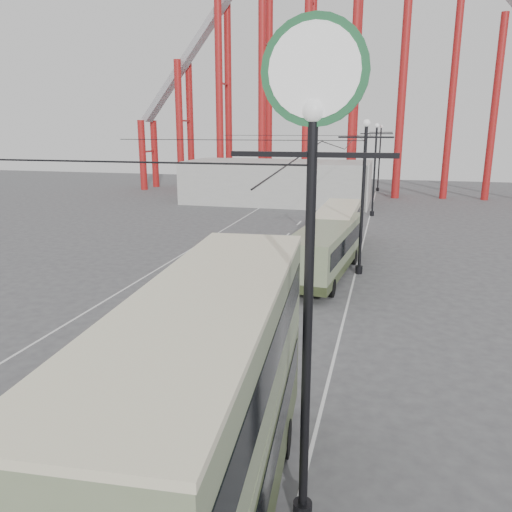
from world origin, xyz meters
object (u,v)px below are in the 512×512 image
(single_decker_green, at_px, (327,248))
(single_decker_cream, at_px, (337,226))
(pedestrian, at_px, (248,322))
(lamp_post_near, at_px, (312,178))
(double_decker_bus, at_px, (211,405))

(single_decker_green, distance_m, single_decker_cream, 7.20)
(single_decker_green, distance_m, pedestrian, 10.91)
(lamp_post_near, bearing_deg, single_decker_green, 95.54)
(lamp_post_near, xyz_separation_m, double_decker_bus, (-1.84, -0.86, -4.65))
(lamp_post_near, height_order, double_decker_bus, lamp_post_near)
(lamp_post_near, distance_m, single_decker_green, 20.88)
(lamp_post_near, xyz_separation_m, pedestrian, (-3.90, 9.19, -6.94))
(single_decker_cream, bearing_deg, double_decker_bus, -88.86)
(double_decker_bus, xyz_separation_m, single_decker_green, (-0.09, 20.75, -1.43))
(single_decker_green, xyz_separation_m, pedestrian, (-1.97, -10.70, -0.86))
(single_decker_cream, bearing_deg, lamp_post_near, -84.97)
(lamp_post_near, bearing_deg, double_decker_bus, -154.86)
(single_decker_green, bearing_deg, double_decker_bus, -84.25)
(double_decker_bus, bearing_deg, single_decker_green, 85.46)
(single_decker_cream, bearing_deg, pedestrian, -95.25)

